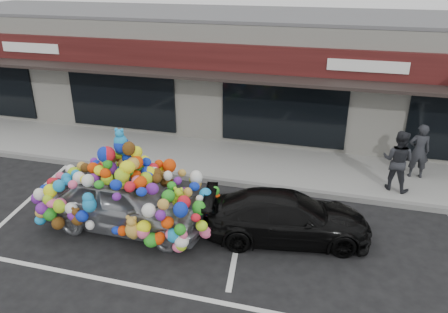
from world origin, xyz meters
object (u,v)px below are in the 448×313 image
(toy_car, at_px, (126,195))
(black_sedan, at_px, (287,217))
(pedestrian_a, at_px, (419,151))
(pedestrian_b, at_px, (398,161))

(toy_car, xyz_separation_m, black_sedan, (3.83, 0.55, -0.30))
(black_sedan, xyz_separation_m, pedestrian_a, (3.27, 4.00, 0.41))
(toy_car, height_order, pedestrian_a, toy_car)
(pedestrian_a, height_order, pedestrian_b, pedestrian_b)
(toy_car, xyz_separation_m, pedestrian_a, (7.09, 4.56, 0.11))
(black_sedan, height_order, pedestrian_b, pedestrian_b)
(black_sedan, relative_size, pedestrian_a, 2.35)
(toy_car, height_order, pedestrian_b, toy_car)
(toy_car, bearing_deg, pedestrian_b, -60.36)
(black_sedan, height_order, pedestrian_a, pedestrian_a)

